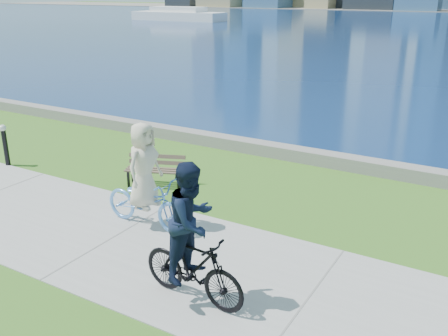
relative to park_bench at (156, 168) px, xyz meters
The scene contains 8 objects.
ground 2.88m from the park_bench, 69.14° to the right, with size 320.00×320.00×0.00m, color #316119.
concrete_path 2.88m from the park_bench, 69.14° to the right, with size 80.00×3.50×0.02m, color #989793.
seawall 3.69m from the park_bench, 74.00° to the left, with size 90.00×0.50×0.35m, color slate.
ferry_near 70.78m from the park_bench, 125.00° to the left, with size 15.39×4.40×2.09m.
park_bench is the anchor object (origin of this frame).
bollard_lamp 4.49m from the park_bench, 168.32° to the right, with size 0.19×0.19×1.15m.
cyclist_woman 2.32m from the park_bench, 56.82° to the right, with size 0.73×1.98×2.15m.
cyclist_man 5.03m from the park_bench, 45.66° to the right, with size 0.73×1.86×2.24m.
Camera 1 is at (6.22, -6.33, 4.52)m, focal length 40.00 mm.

